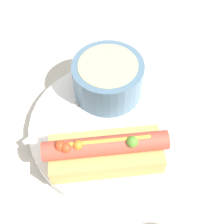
# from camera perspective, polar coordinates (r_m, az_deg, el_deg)

# --- Properties ---
(ground_plane) EXTENTS (4.00, 4.00, 0.00)m
(ground_plane) POSITION_cam_1_polar(r_m,az_deg,el_deg) (0.50, 0.00, -3.27)
(ground_plane) COLOR #BCB7AD
(dinner_plate) EXTENTS (0.26, 0.26, 0.02)m
(dinner_plate) POSITION_cam_1_polar(r_m,az_deg,el_deg) (0.49, 0.00, -2.65)
(dinner_plate) COLOR white
(dinner_plate) RESTS_ON ground_plane
(hot_dog) EXTENTS (0.17, 0.10, 0.06)m
(hot_dog) POSITION_cam_1_polar(r_m,az_deg,el_deg) (0.43, -1.52, -7.18)
(hot_dog) COLOR tan
(hot_dog) RESTS_ON dinner_plate
(soup_bowl) EXTENTS (0.11, 0.11, 0.06)m
(soup_bowl) POSITION_cam_1_polar(r_m,az_deg,el_deg) (0.49, -0.72, 6.42)
(soup_bowl) COLOR slate
(soup_bowl) RESTS_ON dinner_plate
(spoon) EXTENTS (0.11, 0.14, 0.01)m
(spoon) POSITION_cam_1_polar(r_m,az_deg,el_deg) (0.51, -5.26, 2.54)
(spoon) COLOR #B7B7BC
(spoon) RESTS_ON dinner_plate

